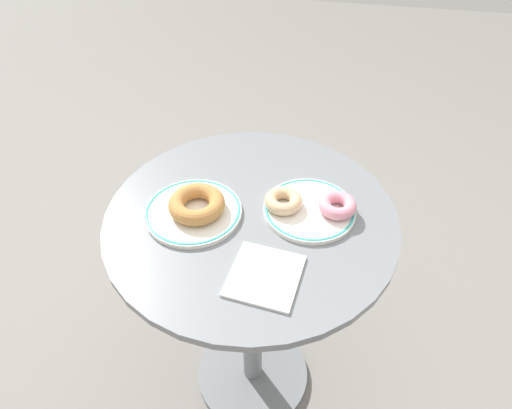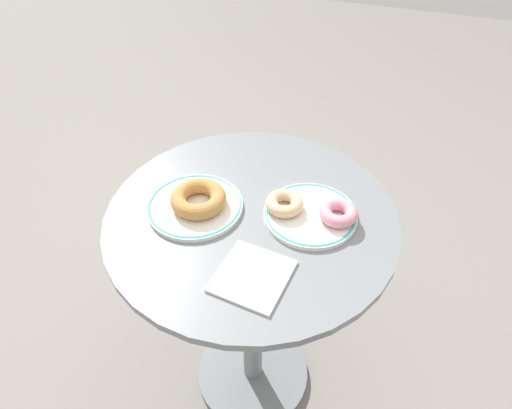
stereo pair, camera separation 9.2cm
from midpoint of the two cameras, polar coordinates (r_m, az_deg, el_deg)
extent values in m
cube|color=gray|center=(1.54, -2.25, -21.01)|extent=(7.00, 7.00, 0.02)
cylinder|color=slate|center=(0.95, -3.39, -1.73)|extent=(0.62, 0.62, 0.02)
cylinder|color=slate|center=(1.22, -2.72, -13.31)|extent=(0.06, 0.06, 0.67)
cylinder|color=slate|center=(1.52, -2.28, -20.64)|extent=(0.34, 0.34, 0.03)
cylinder|color=white|center=(0.96, -10.68, -1.06)|extent=(0.20, 0.20, 0.01)
torus|color=#38B2A8|center=(0.96, -10.70, -0.92)|extent=(0.20, 0.20, 0.01)
cylinder|color=white|center=(0.95, 4.04, -0.79)|extent=(0.20, 0.20, 0.01)
torus|color=#38B2A8|center=(0.95, 4.05, -0.65)|extent=(0.19, 0.19, 0.01)
torus|color=#BC7F42|center=(0.94, -10.31, -0.06)|extent=(0.13, 0.13, 0.03)
torus|color=pink|center=(0.94, 7.52, -0.23)|extent=(0.11, 0.11, 0.03)
torus|color=#E0B789|center=(0.94, 0.68, 0.34)|extent=(0.09, 0.09, 0.03)
cube|color=white|center=(0.83, -2.10, -9.16)|extent=(0.14, 0.15, 0.01)
camera|label=1|loc=(0.05, -92.87, -2.64)|focal=31.59mm
camera|label=2|loc=(0.05, 87.13, 2.64)|focal=31.59mm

